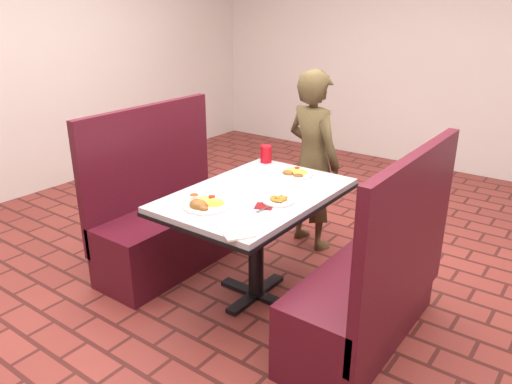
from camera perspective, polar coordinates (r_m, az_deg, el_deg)
dining_table at (r=3.13m, az=-0.00°, el=-1.64°), size 0.81×1.21×0.75m
booth_bench_left at (r=3.75m, az=-9.89°, el=-3.41°), size 0.47×1.20×1.17m
booth_bench_right at (r=2.93m, az=12.92°, el=-11.08°), size 0.47×1.20×1.17m
diner_person at (r=3.89m, az=6.52°, el=3.57°), size 0.58×0.46×1.40m
near_dinner_plate at (r=2.87m, az=-5.81°, el=-1.14°), size 0.27×0.27×0.08m
far_dinner_plate at (r=3.40m, az=4.48°, el=2.31°), size 0.24×0.24×0.06m
plantain_plate at (r=2.94m, az=2.58°, el=-0.94°), size 0.19×0.19×0.03m
maroon_napkin at (r=2.88m, az=0.94°, el=-1.63°), size 0.14×0.14×0.00m
spoon_utensil at (r=2.83m, az=1.00°, el=-1.91°), size 0.02×0.14×0.00m
red_tumbler at (r=3.65m, az=1.15°, el=4.36°), size 0.08×0.08×0.12m
paper_napkin at (r=2.57m, az=-2.32°, el=-4.46°), size 0.25×0.23×0.01m
knife_utensil at (r=2.86m, az=-5.69°, el=-1.70°), size 0.06×0.18×0.00m
fork_utensil at (r=2.87m, az=-6.33°, el=-1.64°), size 0.07×0.14×0.00m
lettuce_shreds at (r=3.12m, az=1.25°, el=0.18°), size 0.28×0.32×0.00m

